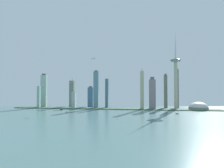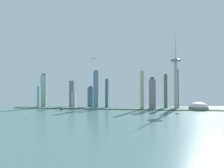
{
  "view_description": "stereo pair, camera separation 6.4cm",
  "coord_description": "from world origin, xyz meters",
  "px_view_note": "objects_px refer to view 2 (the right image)",
  "views": [
    {
      "loc": [
        130.21,
        -400.18,
        84.84
      ],
      "look_at": [
        -2.13,
        452.13,
        107.37
      ],
      "focal_mm": 32.04,
      "sensor_mm": 36.0,
      "label": 1
    },
    {
      "loc": [
        130.27,
        -400.17,
        84.84
      ],
      "look_at": [
        -2.13,
        452.13,
        107.37
      ],
      "focal_mm": 32.04,
      "sensor_mm": 36.0,
      "label": 2
    }
  ],
  "objects_px": {
    "airplane": "(93,59)",
    "skyscraper_1": "(152,94)",
    "skyscraper_6": "(166,91)",
    "skyscraper_5": "(44,91)",
    "channel_buoy_0": "(148,123)",
    "channel_buoy_1": "(117,119)",
    "skyscraper_2": "(74,100)",
    "skyscraper_8": "(107,93)",
    "skyscraper_10": "(96,90)",
    "observation_tower": "(176,73)",
    "skyscraper_9": "(91,97)",
    "boat_0": "(67,112)",
    "stadium_dome": "(198,107)",
    "skyscraper_3": "(142,90)",
    "skyscraper_0": "(39,97)",
    "channel_buoy_2": "(27,116)",
    "skyscraper_4": "(177,88)",
    "boat_1": "(61,110)",
    "skyscraper_7": "(72,94)",
    "boat_2": "(177,114)"
  },
  "relations": [
    {
      "from": "stadium_dome",
      "to": "channel_buoy_1",
      "type": "distance_m",
      "value": 424.75
    },
    {
      "from": "skyscraper_6",
      "to": "skyscraper_1",
      "type": "bearing_deg",
      "value": -134.48
    },
    {
      "from": "skyscraper_3",
      "to": "channel_buoy_0",
      "type": "bearing_deg",
      "value": -87.43
    },
    {
      "from": "skyscraper_9",
      "to": "boat_2",
      "type": "relative_size",
      "value": 9.37
    },
    {
      "from": "skyscraper_9",
      "to": "channel_buoy_1",
      "type": "height_order",
      "value": "skyscraper_9"
    },
    {
      "from": "skyscraper_1",
      "to": "skyscraper_10",
      "type": "distance_m",
      "value": 245.19
    },
    {
      "from": "skyscraper_5",
      "to": "channel_buoy_0",
      "type": "height_order",
      "value": "skyscraper_5"
    },
    {
      "from": "skyscraper_1",
      "to": "skyscraper_8",
      "type": "bearing_deg",
      "value": 172.46
    },
    {
      "from": "skyscraper_10",
      "to": "boat_0",
      "type": "xyz_separation_m",
      "value": [
        -72.52,
        -160.02,
        -81.33
      ]
    },
    {
      "from": "skyscraper_3",
      "to": "skyscraper_2",
      "type": "bearing_deg",
      "value": 178.05
    },
    {
      "from": "skyscraper_3",
      "to": "channel_buoy_0",
      "type": "height_order",
      "value": "skyscraper_3"
    },
    {
      "from": "skyscraper_9",
      "to": "channel_buoy_0",
      "type": "xyz_separation_m",
      "value": [
        258.27,
        -421.43,
        -46.83
      ]
    },
    {
      "from": "skyscraper_6",
      "to": "boat_0",
      "type": "height_order",
      "value": "skyscraper_6"
    },
    {
      "from": "skyscraper_0",
      "to": "boat_2",
      "type": "height_order",
      "value": "skyscraper_0"
    },
    {
      "from": "skyscraper_4",
      "to": "skyscraper_8",
      "type": "bearing_deg",
      "value": -172.71
    },
    {
      "from": "boat_1",
      "to": "skyscraper_7",
      "type": "bearing_deg",
      "value": 85.47
    },
    {
      "from": "observation_tower",
      "to": "skyscraper_7",
      "type": "distance_m",
      "value": 490.6
    },
    {
      "from": "skyscraper_8",
      "to": "skyscraper_10",
      "type": "distance_m",
      "value": 53.95
    },
    {
      "from": "skyscraper_4",
      "to": "channel_buoy_2",
      "type": "bearing_deg",
      "value": -145.02
    },
    {
      "from": "skyscraper_4",
      "to": "skyscraper_9",
      "type": "height_order",
      "value": "skyscraper_4"
    },
    {
      "from": "observation_tower",
      "to": "skyscraper_4",
      "type": "height_order",
      "value": "observation_tower"
    },
    {
      "from": "channel_buoy_1",
      "to": "skyscraper_7",
      "type": "bearing_deg",
      "value": 125.9
    },
    {
      "from": "observation_tower",
      "to": "boat_0",
      "type": "distance_m",
      "value": 470.14
    },
    {
      "from": "skyscraper_0",
      "to": "skyscraper_8",
      "type": "distance_m",
      "value": 307.5
    },
    {
      "from": "skyscraper_5",
      "to": "airplane",
      "type": "height_order",
      "value": "airplane"
    },
    {
      "from": "skyscraper_6",
      "to": "airplane",
      "type": "bearing_deg",
      "value": -170.78
    },
    {
      "from": "channel_buoy_0",
      "to": "skyscraper_3",
      "type": "bearing_deg",
      "value": 92.57
    },
    {
      "from": "skyscraper_4",
      "to": "boat_1",
      "type": "height_order",
      "value": "skyscraper_4"
    },
    {
      "from": "skyscraper_1",
      "to": "skyscraper_8",
      "type": "relative_size",
      "value": 1.04
    },
    {
      "from": "boat_0",
      "to": "skyscraper_9",
      "type": "bearing_deg",
      "value": 109.65
    },
    {
      "from": "observation_tower",
      "to": "skyscraper_9",
      "type": "xyz_separation_m",
      "value": [
        -382.28,
        58.32,
        -107.09
      ]
    },
    {
      "from": "observation_tower",
      "to": "skyscraper_9",
      "type": "height_order",
      "value": "observation_tower"
    },
    {
      "from": "skyscraper_10",
      "to": "channel_buoy_2",
      "type": "bearing_deg",
      "value": -117.58
    },
    {
      "from": "stadium_dome",
      "to": "airplane",
      "type": "distance_m",
      "value": 494.75
    },
    {
      "from": "stadium_dome",
      "to": "channel_buoy_2",
      "type": "xyz_separation_m",
      "value": [
        -580.57,
        -288.69,
        -9.64
      ]
    },
    {
      "from": "channel_buoy_1",
      "to": "skyscraper_2",
      "type": "bearing_deg",
      "value": 128.19
    },
    {
      "from": "airplane",
      "to": "skyscraper_1",
      "type": "bearing_deg",
      "value": -156.63
    },
    {
      "from": "skyscraper_8",
      "to": "skyscraper_4",
      "type": "bearing_deg",
      "value": 7.29
    },
    {
      "from": "boat_2",
      "to": "skyscraper_3",
      "type": "bearing_deg",
      "value": -7.91
    },
    {
      "from": "channel_buoy_0",
      "to": "airplane",
      "type": "bearing_deg",
      "value": 122.4
    },
    {
      "from": "observation_tower",
      "to": "skyscraper_1",
      "type": "bearing_deg",
      "value": -177.83
    },
    {
      "from": "boat_0",
      "to": "boat_1",
      "type": "height_order",
      "value": "boat_0"
    },
    {
      "from": "channel_buoy_2",
      "to": "skyscraper_0",
      "type": "bearing_deg",
      "value": 112.2
    },
    {
      "from": "skyscraper_0",
      "to": "skyscraper_10",
      "type": "xyz_separation_m",
      "value": [
        257.99,
        26.02,
        33.33
      ]
    },
    {
      "from": "skyscraper_6",
      "to": "skyscraper_9",
      "type": "bearing_deg",
      "value": -179.89
    },
    {
      "from": "skyscraper_5",
      "to": "skyscraper_1",
      "type": "bearing_deg",
      "value": -2.18
    },
    {
      "from": "boat_1",
      "to": "observation_tower",
      "type": "bearing_deg",
      "value": 2.3
    },
    {
      "from": "skyscraper_10",
      "to": "airplane",
      "type": "relative_size",
      "value": 7.24
    },
    {
      "from": "boat_2",
      "to": "airplane",
      "type": "distance_m",
      "value": 436.17
    },
    {
      "from": "skyscraper_8",
      "to": "skyscraper_3",
      "type": "bearing_deg",
      "value": -15.27
    }
  ]
}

